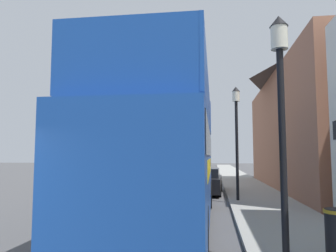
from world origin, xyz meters
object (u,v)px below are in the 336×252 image
Objects in this scene: parked_car_ahead_of_bus at (205,182)px; lamp_post_second at (236,122)px; tour_bus at (169,161)px; lamp_post_nearest at (281,88)px.

lamp_post_second reaches higher than parked_car_ahead_of_bus.
parked_car_ahead_of_bus is (0.87, 8.22, -1.24)m from tour_bus.
lamp_post_nearest is 0.92× the size of lamp_post_second.
parked_car_ahead_of_bus is 4.79m from lamp_post_second.
parked_car_ahead_of_bus is at bearing 113.32° from lamp_post_second.
lamp_post_nearest is (1.76, -11.87, 2.68)m from parked_car_ahead_of_bus.
lamp_post_nearest is at bearing -79.41° from parked_car_ahead_of_bus.
parked_car_ahead_of_bus is at bearing 98.43° from lamp_post_nearest.
tour_bus is 5.55m from lamp_post_second.
lamp_post_nearest is at bearing -88.24° from lamp_post_second.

